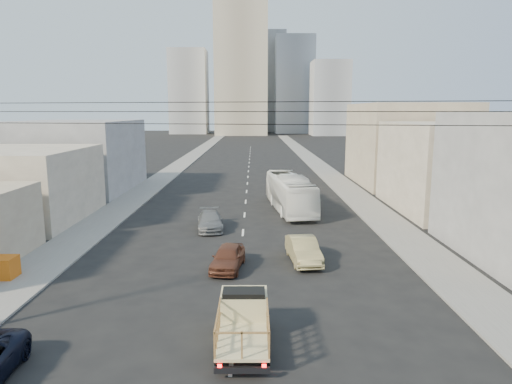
{
  "coord_description": "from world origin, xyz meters",
  "views": [
    {
      "loc": [
        0.82,
        -13.34,
        8.99
      ],
      "look_at": [
        0.98,
        17.82,
        3.5
      ],
      "focal_mm": 32.0,
      "sensor_mm": 36.0,
      "label": 1
    }
  ],
  "objects_px": {
    "city_bus": "(290,193)",
    "sedan_brown": "(228,257)",
    "flatbed_pickup": "(243,318)",
    "sedan_grey": "(210,221)",
    "sedan_tan": "(303,250)"
  },
  "relations": [
    {
      "from": "flatbed_pickup",
      "to": "city_bus",
      "type": "bearing_deg",
      "value": 81.44
    },
    {
      "from": "sedan_brown",
      "to": "sedan_tan",
      "type": "bearing_deg",
      "value": 23.53
    },
    {
      "from": "sedan_brown",
      "to": "sedan_tan",
      "type": "relative_size",
      "value": 0.9
    },
    {
      "from": "city_bus",
      "to": "sedan_brown",
      "type": "bearing_deg",
      "value": -113.38
    },
    {
      "from": "flatbed_pickup",
      "to": "sedan_tan",
      "type": "bearing_deg",
      "value": 71.21
    },
    {
      "from": "sedan_brown",
      "to": "sedan_grey",
      "type": "relative_size",
      "value": 0.88
    },
    {
      "from": "sedan_grey",
      "to": "sedan_brown",
      "type": "bearing_deg",
      "value": -85.17
    },
    {
      "from": "city_bus",
      "to": "flatbed_pickup",
      "type": "bearing_deg",
      "value": -105.18
    },
    {
      "from": "sedan_tan",
      "to": "flatbed_pickup",
      "type": "bearing_deg",
      "value": -114.32
    },
    {
      "from": "city_bus",
      "to": "sedan_grey",
      "type": "xyz_separation_m",
      "value": [
        -6.72,
        -6.98,
        -0.97
      ]
    },
    {
      "from": "sedan_brown",
      "to": "sedan_grey",
      "type": "xyz_separation_m",
      "value": [
        -1.89,
        9.08,
        -0.02
      ]
    },
    {
      "from": "flatbed_pickup",
      "to": "sedan_grey",
      "type": "relative_size",
      "value": 0.96
    },
    {
      "from": "sedan_brown",
      "to": "flatbed_pickup",
      "type": "bearing_deg",
      "value": -75.05
    },
    {
      "from": "flatbed_pickup",
      "to": "sedan_grey",
      "type": "distance_m",
      "value": 18.1
    },
    {
      "from": "sedan_brown",
      "to": "city_bus",
      "type": "bearing_deg",
      "value": 81.05
    }
  ]
}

